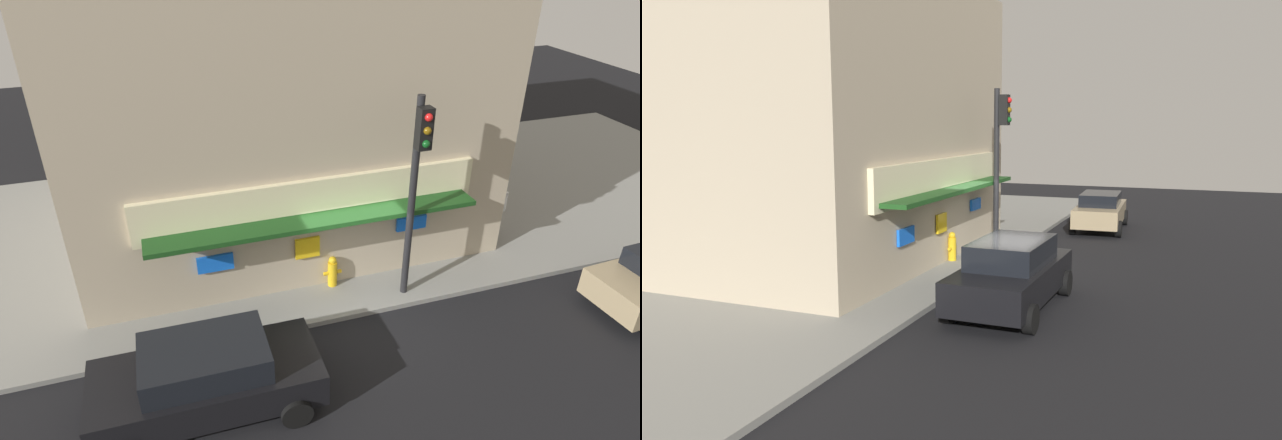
{
  "view_description": "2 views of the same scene",
  "coord_description": "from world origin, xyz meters",
  "views": [
    {
      "loc": [
        -4.33,
        -9.76,
        8.81
      ],
      "look_at": [
        -0.65,
        1.52,
        2.07
      ],
      "focal_mm": 30.58,
      "sensor_mm": 36.0,
      "label": 1
    },
    {
      "loc": [
        -17.6,
        -5.8,
        4.32
      ],
      "look_at": [
        -1.23,
        0.67,
        1.55
      ],
      "focal_mm": 34.96,
      "sensor_mm": 36.0,
      "label": 2
    }
  ],
  "objects": [
    {
      "name": "ground_plane",
      "position": [
        0.0,
        0.0,
        0.0
      ],
      "size": [
        50.23,
        50.23,
        0.0
      ],
      "primitive_type": "plane",
      "color": "black"
    },
    {
      "name": "potted_plant_by_doorway",
      "position": [
        0.83,
        2.86,
        0.75
      ],
      "size": [
        0.78,
        0.78,
        1.09
      ],
      "color": "#59595B",
      "rests_on": "sidewalk"
    },
    {
      "name": "fire_hydrant",
      "position": [
        -0.36,
        1.34,
        0.56
      ],
      "size": [
        0.49,
        0.25,
        0.88
      ],
      "color": "gold",
      "rests_on": "sidewalk"
    },
    {
      "name": "sidewalk",
      "position": [
        0.0,
        5.38,
        0.07
      ],
      "size": [
        33.49,
        10.77,
        0.14
      ],
      "primitive_type": "cube",
      "color": "gray",
      "rests_on": "ground_plane"
    },
    {
      "name": "pedestrian",
      "position": [
        5.14,
        2.27,
        1.13
      ],
      "size": [
        0.55,
        0.58,
        1.8
      ],
      "color": "brown",
      "rests_on": "sidewalk"
    },
    {
      "name": "corner_building",
      "position": [
        -0.86,
        5.87,
        4.36
      ],
      "size": [
        11.27,
        9.73,
        8.46
      ],
      "color": "tan",
      "rests_on": "sidewalk"
    },
    {
      "name": "trash_can",
      "position": [
        -4.98,
        2.3,
        0.56
      ],
      "size": [
        0.5,
        0.5,
        0.84
      ],
      "primitive_type": "cylinder",
      "color": "#2D2D2D",
      "rests_on": "sidewalk"
    },
    {
      "name": "traffic_light",
      "position": [
        1.32,
        0.39,
        3.49
      ],
      "size": [
        0.32,
        0.58,
        5.24
      ],
      "color": "black",
      "rests_on": "sidewalk"
    },
    {
      "name": "parked_car_tan",
      "position": [
        7.67,
        -1.85,
        0.79
      ],
      "size": [
        4.45,
        2.14,
        1.5
      ],
      "color": "#9E8966",
      "rests_on": "ground_plane"
    },
    {
      "name": "parked_car_black",
      "position": [
        -4.03,
        -1.68,
        0.84
      ],
      "size": [
        4.51,
        2.12,
        1.64
      ],
      "color": "black",
      "rests_on": "ground_plane"
    }
  ]
}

